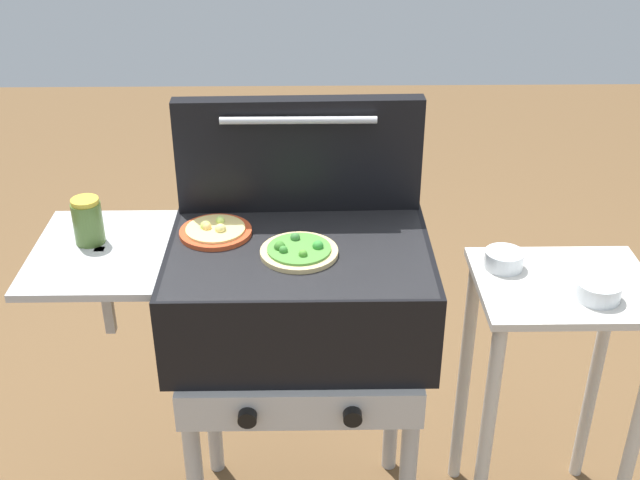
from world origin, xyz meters
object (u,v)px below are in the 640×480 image
object	(u,v)px
pizza_cheese	(215,231)
topping_bowl_far	(504,260)
sauce_jar	(88,221)
prep_table	(552,357)
topping_bowl_near	(598,291)
pizza_veggie	(298,251)
grill	(294,299)

from	to	relation	value
pizza_cheese	topping_bowl_far	distance (m)	0.73
sauce_jar	topping_bowl_far	size ratio (longest dim) A/B	1.16
prep_table	topping_bowl_near	world-z (taller)	topping_bowl_near
pizza_veggie	topping_bowl_far	xyz separation A→B (m)	(0.52, 0.11, -0.09)
pizza_cheese	prep_table	xyz separation A→B (m)	(0.87, -0.07, -0.35)
topping_bowl_near	grill	bearing A→B (deg)	174.74
topping_bowl_near	prep_table	bearing A→B (deg)	127.11
pizza_cheese	grill	bearing A→B (deg)	-21.04
pizza_cheese	topping_bowl_near	world-z (taller)	pizza_cheese
sauce_jar	topping_bowl_near	xyz separation A→B (m)	(1.22, -0.11, -0.14)
grill	sauce_jar	bearing A→B (deg)	175.37
grill	pizza_cheese	world-z (taller)	pizza_cheese
grill	topping_bowl_near	size ratio (longest dim) A/B	8.76
sauce_jar	topping_bowl_far	xyz separation A→B (m)	(1.03, 0.04, -0.14)
prep_table	topping_bowl_far	bearing A→B (deg)	151.39
grill	topping_bowl_far	distance (m)	0.54
topping_bowl_near	pizza_veggie	bearing A→B (deg)	176.95
grill	prep_table	world-z (taller)	grill
pizza_veggie	prep_table	world-z (taller)	pizza_veggie
pizza_veggie	sauce_jar	world-z (taller)	sauce_jar
pizza_veggie	pizza_cheese	bearing A→B (deg)	153.24
topping_bowl_far	prep_table	bearing A→B (deg)	-28.61
pizza_cheese	pizza_veggie	bearing A→B (deg)	-26.76
sauce_jar	prep_table	distance (m)	1.23
grill	sauce_jar	world-z (taller)	sauce_jar
pizza_cheese	prep_table	world-z (taller)	pizza_cheese
pizza_cheese	sauce_jar	bearing A→B (deg)	-173.41
sauce_jar	prep_table	world-z (taller)	sauce_jar
pizza_cheese	topping_bowl_far	size ratio (longest dim) A/B	1.80
pizza_veggie	prep_table	xyz separation A→B (m)	(0.66, 0.03, -0.35)
sauce_jar	prep_table	size ratio (longest dim) A/B	0.15
pizza_cheese	topping_bowl_near	size ratio (longest dim) A/B	1.64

